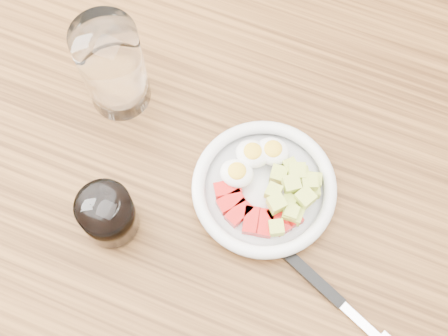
% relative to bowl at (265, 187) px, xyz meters
% --- Properties ---
extents(ground, '(4.00, 4.00, 0.00)m').
position_rel_bowl_xyz_m(ground, '(-0.05, -0.01, -0.79)').
color(ground, brown).
rests_on(ground, ground).
extents(dining_table, '(1.50, 0.90, 0.77)m').
position_rel_bowl_xyz_m(dining_table, '(-0.05, -0.01, -0.12)').
color(dining_table, brown).
rests_on(dining_table, ground).
extents(bowl, '(0.19, 0.19, 0.05)m').
position_rel_bowl_xyz_m(bowl, '(0.00, 0.00, 0.00)').
color(bowl, white).
rests_on(bowl, dining_table).
extents(fork, '(0.22, 0.10, 0.01)m').
position_rel_bowl_xyz_m(fork, '(0.12, -0.10, -0.01)').
color(fork, black).
rests_on(fork, dining_table).
extents(water_glass, '(0.09, 0.09, 0.15)m').
position_rel_bowl_xyz_m(water_glass, '(-0.24, 0.06, 0.06)').
color(water_glass, white).
rests_on(water_glass, dining_table).
extents(coffee_glass, '(0.07, 0.07, 0.08)m').
position_rel_bowl_xyz_m(coffee_glass, '(-0.17, -0.12, 0.02)').
color(coffee_glass, white).
rests_on(coffee_glass, dining_table).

